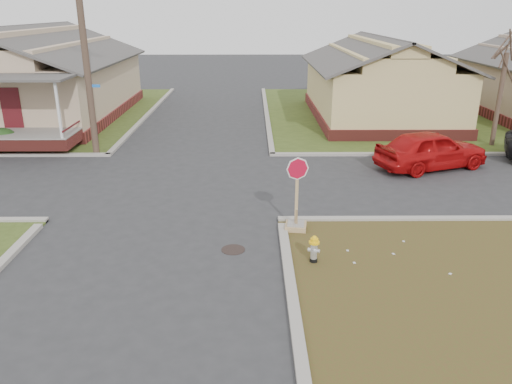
{
  "coord_description": "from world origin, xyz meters",
  "views": [
    {
      "loc": [
        2.72,
        -12.51,
        6.08
      ],
      "look_at": [
        2.82,
        1.0,
        1.1
      ],
      "focal_mm": 35.0,
      "sensor_mm": 36.0,
      "label": 1
    }
  ],
  "objects_px": {
    "stop_sign": "(296,214)",
    "utility_pole": "(84,45)",
    "fire_hydrant": "(314,247)",
    "red_sedan": "(431,150)"
  },
  "relations": [
    {
      "from": "utility_pole",
      "to": "red_sedan",
      "type": "distance_m",
      "value": 14.77
    },
    {
      "from": "stop_sign",
      "to": "utility_pole",
      "type": "bearing_deg",
      "value": 143.14
    },
    {
      "from": "utility_pole",
      "to": "fire_hydrant",
      "type": "distance_m",
      "value": 13.88
    },
    {
      "from": "fire_hydrant",
      "to": "red_sedan",
      "type": "distance_m",
      "value": 9.77
    },
    {
      "from": "fire_hydrant",
      "to": "red_sedan",
      "type": "relative_size",
      "value": 0.16
    },
    {
      "from": "stop_sign",
      "to": "red_sedan",
      "type": "distance_m",
      "value": 8.41
    },
    {
      "from": "utility_pole",
      "to": "stop_sign",
      "type": "height_order",
      "value": "utility_pole"
    },
    {
      "from": "utility_pole",
      "to": "fire_hydrant",
      "type": "xyz_separation_m",
      "value": [
        8.47,
        -10.16,
        -4.22
      ]
    },
    {
      "from": "red_sedan",
      "to": "stop_sign",
      "type": "bearing_deg",
      "value": 115.05
    },
    {
      "from": "fire_hydrant",
      "to": "red_sedan",
      "type": "bearing_deg",
      "value": 73.75
    }
  ]
}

